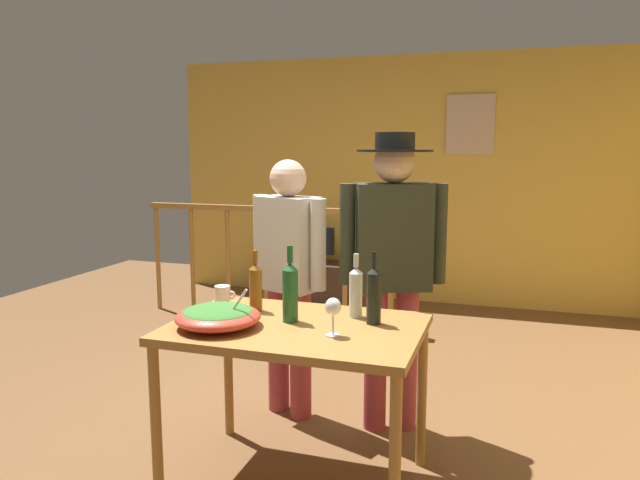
{
  "coord_description": "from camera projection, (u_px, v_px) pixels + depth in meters",
  "views": [
    {
      "loc": [
        1.06,
        -3.06,
        1.64
      ],
      "look_at": [
        0.11,
        -0.13,
        1.16
      ],
      "focal_mm": 33.62,
      "sensor_mm": 36.0,
      "label": 1
    }
  ],
  "objects": [
    {
      "name": "person_standing_right",
      "position": [
        393.0,
        255.0,
        3.38
      ],
      "size": [
        0.58,
        0.42,
        1.72
      ],
      "rotation": [
        0.0,
        0.0,
        3.5
      ],
      "color": "#9E3842",
      "rests_on": "ground_plane"
    },
    {
      "name": "framed_picture",
      "position": [
        470.0,
        125.0,
        6.0
      ],
      "size": [
        0.47,
        0.03,
        0.6
      ],
      "primitive_type": "cube",
      "color": "#C5A892"
    },
    {
      "name": "mug_white",
      "position": [
        223.0,
        295.0,
        3.18
      ],
      "size": [
        0.12,
        0.08,
        0.1
      ],
      "color": "white",
      "rests_on": "serving_table"
    },
    {
      "name": "salad_bowl",
      "position": [
        218.0,
        316.0,
        2.78
      ],
      "size": [
        0.4,
        0.4,
        0.2
      ],
      "color": "#CC3D2D",
      "rests_on": "serving_table"
    },
    {
      "name": "flat_screen_tv",
      "position": [
        310.0,
        241.0,
        6.37
      ],
      "size": [
        0.52,
        0.12,
        0.39
      ],
      "color": "black",
      "rests_on": "tv_console"
    },
    {
      "name": "person_standing_left",
      "position": [
        289.0,
        269.0,
        3.59
      ],
      "size": [
        0.52,
        0.33,
        1.57
      ],
      "rotation": [
        0.0,
        0.0,
        2.79
      ],
      "color": "#9E3842",
      "rests_on": "ground_plane"
    },
    {
      "name": "wine_bottle_green",
      "position": [
        290.0,
        291.0,
        2.86
      ],
      "size": [
        0.08,
        0.08,
        0.37
      ],
      "color": "#1E5628",
      "rests_on": "serving_table"
    },
    {
      "name": "wine_bottle_clear",
      "position": [
        356.0,
        291.0,
        2.94
      ],
      "size": [
        0.07,
        0.07,
        0.32
      ],
      "color": "silver",
      "rests_on": "serving_table"
    },
    {
      "name": "ground_plane",
      "position": [
        309.0,
        434.0,
        3.45
      ],
      "size": [
        8.51,
        8.51,
        0.0
      ],
      "primitive_type": "plane",
      "color": "brown"
    },
    {
      "name": "back_wall",
      "position": [
        409.0,
        180.0,
        6.33
      ],
      "size": [
        5.19,
        0.1,
        2.58
      ],
      "primitive_type": "cube",
      "color": "gold",
      "rests_on": "ground_plane"
    },
    {
      "name": "serving_table",
      "position": [
        296.0,
        342.0,
        2.84
      ],
      "size": [
        1.18,
        0.81,
        0.81
      ],
      "color": "#9E6B33",
      "rests_on": "ground_plane"
    },
    {
      "name": "tv_console",
      "position": [
        311.0,
        281.0,
        6.46
      ],
      "size": [
        0.9,
        0.4,
        0.41
      ],
      "primitive_type": "cube",
      "color": "#38281E",
      "rests_on": "ground_plane"
    },
    {
      "name": "stair_railing",
      "position": [
        305.0,
        252.0,
        5.56
      ],
      "size": [
        2.45,
        0.1,
        1.14
      ],
      "color": "#9E6B33",
      "rests_on": "ground_plane"
    },
    {
      "name": "wine_glass",
      "position": [
        333.0,
        309.0,
        2.64
      ],
      "size": [
        0.07,
        0.07,
        0.17
      ],
      "color": "silver",
      "rests_on": "serving_table"
    },
    {
      "name": "wine_bottle_dark",
      "position": [
        374.0,
        294.0,
        2.82
      ],
      "size": [
        0.07,
        0.07,
        0.35
      ],
      "color": "black",
      "rests_on": "serving_table"
    },
    {
      "name": "wine_bottle_amber",
      "position": [
        256.0,
        286.0,
        3.05
      ],
      "size": [
        0.07,
        0.07,
        0.31
      ],
      "color": "brown",
      "rests_on": "serving_table"
    }
  ]
}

